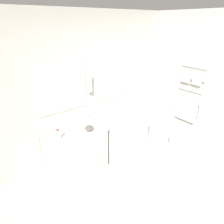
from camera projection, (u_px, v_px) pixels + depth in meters
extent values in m
plane|color=#9E9993|center=(169.00, 211.00, 2.79)|extent=(16.00, 16.00, 0.00)
cube|color=#B2ADA3|center=(91.00, 88.00, 3.64)|extent=(4.95, 0.06, 2.60)
cube|color=#BCB7A8|center=(61.00, 88.00, 3.24)|extent=(0.90, 0.02, 0.82)
cube|color=#B2BCBA|center=(61.00, 88.00, 3.23)|extent=(0.83, 0.01, 0.75)
cube|color=#BCB7A8|center=(111.00, 78.00, 3.80)|extent=(0.90, 0.02, 0.82)
cube|color=#B2BCBA|center=(111.00, 78.00, 3.80)|extent=(0.83, 0.01, 0.75)
cylinder|color=white|center=(90.00, 83.00, 3.48)|extent=(0.09, 0.09, 0.29)
cube|color=silver|center=(88.00, 83.00, 3.52)|extent=(0.05, 0.02, 0.08)
cube|color=#B2ADA3|center=(197.00, 85.00, 3.81)|extent=(0.06, 3.86, 2.60)
cylinder|color=silver|center=(203.00, 94.00, 3.69)|extent=(0.02, 0.02, 0.98)
cylinder|color=silver|center=(178.00, 87.00, 4.07)|extent=(0.02, 0.02, 0.98)
cylinder|color=silver|center=(194.00, 67.00, 3.69)|extent=(0.02, 0.52, 0.02)
cylinder|color=silver|center=(192.00, 79.00, 3.78)|extent=(0.02, 0.52, 0.02)
cylinder|color=silver|center=(190.00, 90.00, 3.88)|extent=(0.02, 0.52, 0.02)
cylinder|color=silver|center=(188.00, 101.00, 3.97)|extent=(0.02, 0.52, 0.02)
cylinder|color=silver|center=(186.00, 112.00, 4.07)|extent=(0.02, 0.52, 0.02)
cube|color=#B7BCC1|center=(186.00, 110.00, 4.04)|extent=(0.04, 0.44, 0.45)
cube|color=#B7BCC1|center=(197.00, 80.00, 3.69)|extent=(0.04, 0.18, 0.18)
cube|color=#B7BCC1|center=(186.00, 78.00, 3.85)|extent=(0.04, 0.18, 0.18)
cube|color=silver|center=(76.00, 151.00, 3.45)|extent=(0.94, 0.60, 0.74)
ellipsoid|color=silver|center=(84.00, 159.00, 3.23)|extent=(0.87, 0.13, 0.62)
cube|color=beige|center=(74.00, 131.00, 3.28)|extent=(0.97, 0.63, 0.03)
ellipsoid|color=white|center=(75.00, 133.00, 3.27)|extent=(0.39, 0.34, 0.07)
cylinder|color=silver|center=(86.00, 154.00, 3.12)|extent=(0.26, 0.01, 0.01)
cylinder|color=silver|center=(87.00, 166.00, 3.21)|extent=(0.26, 0.01, 0.01)
cube|color=silver|center=(121.00, 132.00, 4.01)|extent=(0.94, 0.60, 0.74)
ellipsoid|color=silver|center=(131.00, 139.00, 3.80)|extent=(0.87, 0.13, 0.62)
cube|color=beige|center=(121.00, 115.00, 3.85)|extent=(0.97, 0.63, 0.03)
ellipsoid|color=white|center=(122.00, 116.00, 3.84)|extent=(0.39, 0.34, 0.07)
cylinder|color=silver|center=(134.00, 134.00, 3.68)|extent=(0.26, 0.01, 0.01)
cylinder|color=silver|center=(133.00, 144.00, 3.78)|extent=(0.26, 0.01, 0.01)
cylinder|color=silver|center=(69.00, 122.00, 3.36)|extent=(0.02, 0.02, 0.18)
cylinder|color=silver|center=(70.00, 119.00, 3.29)|extent=(0.02, 0.10, 0.02)
cylinder|color=silver|center=(65.00, 127.00, 3.35)|extent=(0.03, 0.03, 0.04)
cylinder|color=silver|center=(73.00, 124.00, 3.43)|extent=(0.03, 0.03, 0.04)
cylinder|color=silver|center=(116.00, 107.00, 3.92)|extent=(0.02, 0.02, 0.18)
cylinder|color=silver|center=(117.00, 104.00, 3.85)|extent=(0.02, 0.10, 0.02)
cylinder|color=silver|center=(113.00, 111.00, 3.91)|extent=(0.03, 0.03, 0.04)
cylinder|color=silver|center=(118.00, 110.00, 3.99)|extent=(0.03, 0.03, 0.04)
cylinder|color=silver|center=(58.00, 135.00, 3.00)|extent=(0.06, 0.06, 0.15)
cylinder|color=red|center=(58.00, 130.00, 2.96)|extent=(0.04, 0.04, 0.02)
ellipsoid|color=#4C4742|center=(89.00, 128.00, 3.26)|extent=(0.15, 0.15, 0.09)
cube|color=white|center=(120.00, 119.00, 3.63)|extent=(0.12, 0.08, 0.02)
ellipsoid|color=#F2E5CC|center=(120.00, 118.00, 3.62)|extent=(0.07, 0.05, 0.02)
cylinder|color=#B7B7BC|center=(175.00, 141.00, 4.18)|extent=(0.23, 0.23, 0.23)
torus|color=#B7B7BC|center=(175.00, 137.00, 4.14)|extent=(0.23, 0.23, 0.01)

